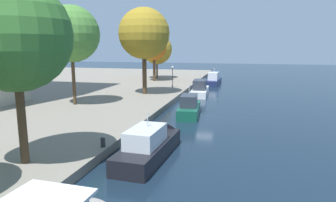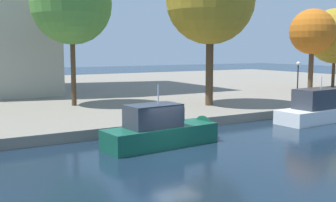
# 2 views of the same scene
# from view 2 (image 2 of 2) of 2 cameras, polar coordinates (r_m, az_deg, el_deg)

# --- Properties ---
(ground_plane) EXTENTS (220.00, 220.00, 0.00)m
(ground_plane) POSITION_cam_2_polar(r_m,az_deg,el_deg) (23.58, 0.73, -7.08)
(ground_plane) COLOR #142333
(dock_promenade) EXTENTS (120.00, 55.00, 0.71)m
(dock_promenade) POSITION_cam_2_polar(r_m,az_deg,el_deg) (53.83, -17.67, 1.05)
(dock_promenade) COLOR gray
(dock_promenade) RESTS_ON ground_plane
(motor_yacht_2) EXTENTS (8.27, 2.92, 4.38)m
(motor_yacht_2) POSITION_cam_2_polar(r_m,az_deg,el_deg) (25.14, -0.10, -4.36)
(motor_yacht_2) COLOR #14513D
(motor_yacht_2) RESTS_ON ground_plane
(motor_yacht_3) EXTENTS (9.73, 3.00, 4.52)m
(motor_yacht_3) POSITION_cam_2_polar(r_m,az_deg,el_deg) (36.08, 20.95, -1.40)
(motor_yacht_3) COLOR white
(motor_yacht_3) RESTS_ON ground_plane
(lamp_post) EXTENTS (0.38, 0.38, 3.91)m
(lamp_post) POSITION_cam_2_polar(r_m,az_deg,el_deg) (41.59, 17.53, 3.06)
(lamp_post) COLOR black
(lamp_post) RESTS_ON dock_promenade
(tree_1) EXTENTS (5.39, 5.39, 9.86)m
(tree_1) POSITION_cam_2_polar(r_m,az_deg,el_deg) (52.62, 19.43, 9.19)
(tree_1) COLOR #4C3823
(tree_1) RESTS_ON dock_promenade
(tree_2) EXTENTS (7.18, 7.18, 12.66)m
(tree_2) POSITION_cam_2_polar(r_m,az_deg,el_deg) (38.22, -13.24, 12.77)
(tree_2) COLOR #4C3823
(tree_2) RESTS_ON dock_promenade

